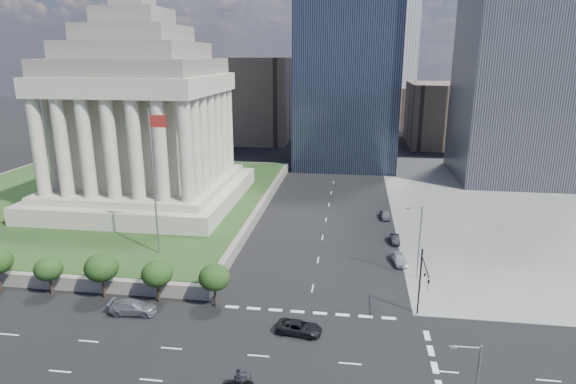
% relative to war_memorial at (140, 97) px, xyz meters
% --- Properties ---
extents(ground, '(500.00, 500.00, 0.00)m').
position_rel_war_memorial_xyz_m(ground, '(34.00, 52.00, -21.40)').
color(ground, black).
rests_on(ground, ground).
extents(sidewalk_ne, '(68.00, 90.00, 0.03)m').
position_rel_war_memorial_xyz_m(sidewalk_ne, '(80.00, 12.00, -21.38)').
color(sidewalk_ne, slate).
rests_on(sidewalk_ne, ground).
extents(plaza_terrace, '(66.00, 70.00, 1.80)m').
position_rel_war_memorial_xyz_m(plaza_terrace, '(-11.00, 2.00, -20.50)').
color(plaza_terrace, '#615D53').
rests_on(plaza_terrace, ground).
extents(plaza_lawn, '(64.00, 68.00, 0.10)m').
position_rel_war_memorial_xyz_m(plaza_lawn, '(-11.00, 2.00, -19.55)').
color(plaza_lawn, '#213D19').
rests_on(plaza_lawn, plaza_terrace).
extents(war_memorial, '(34.00, 34.00, 39.00)m').
position_rel_war_memorial_xyz_m(war_memorial, '(0.00, 0.00, 0.00)').
color(war_memorial, '#A59E8B').
rests_on(war_memorial, plaza_lawn).
extents(flagpole, '(2.52, 0.24, 20.00)m').
position_rel_war_memorial_xyz_m(flagpole, '(12.17, -24.00, -8.29)').
color(flagpole, slate).
rests_on(flagpole, plaza_lawn).
extents(tree_row, '(53.00, 4.00, 6.00)m').
position_rel_war_memorial_xyz_m(tree_row, '(-1.50, -34.00, -18.40)').
color(tree_row, black).
rests_on(tree_row, ground).
extents(midrise_glass, '(26.00, 26.00, 60.00)m').
position_rel_war_memorial_xyz_m(midrise_glass, '(36.00, 47.00, 8.60)').
color(midrise_glass, black).
rests_on(midrise_glass, ground).
extents(building_filler_ne, '(20.00, 30.00, 20.00)m').
position_rel_war_memorial_xyz_m(building_filler_ne, '(66.00, 82.00, -11.40)').
color(building_filler_ne, brown).
rests_on(building_filler_ne, ground).
extents(building_filler_nw, '(24.00, 30.00, 28.00)m').
position_rel_war_memorial_xyz_m(building_filler_nw, '(4.00, 82.00, -7.40)').
color(building_filler_nw, brown).
rests_on(building_filler_nw, ground).
extents(traffic_signal_ne, '(0.30, 5.74, 8.00)m').
position_rel_war_memorial_xyz_m(traffic_signal_ne, '(46.50, -34.30, -16.15)').
color(traffic_signal_ne, black).
rests_on(traffic_signal_ne, ground).
extents(street_lamp_north, '(2.13, 0.22, 10.00)m').
position_rel_war_memorial_xyz_m(street_lamp_north, '(47.33, -23.00, -15.74)').
color(street_lamp_north, slate).
rests_on(street_lamp_north, ground).
extents(pickup_truck, '(2.93, 5.21, 1.37)m').
position_rel_war_memorial_xyz_m(pickup_truck, '(33.51, -38.45, -20.71)').
color(pickup_truck, black).
rests_on(pickup_truck, ground).
extents(suv_grey, '(5.59, 2.59, 1.58)m').
position_rel_war_memorial_xyz_m(suv_grey, '(14.14, -37.00, -20.61)').
color(suv_grey, slate).
rests_on(suv_grey, ground).
extents(parked_sedan_near, '(4.67, 2.45, 1.52)m').
position_rel_war_memorial_xyz_m(parked_sedan_near, '(45.50, -18.69, -20.64)').
color(parked_sedan_near, '#9FA3A7').
rests_on(parked_sedan_near, ground).
extents(parked_sedan_mid, '(3.77, 1.41, 1.23)m').
position_rel_war_memorial_xyz_m(parked_sedan_mid, '(45.50, -10.67, -20.79)').
color(parked_sedan_mid, black).
rests_on(parked_sedan_mid, ground).
extents(parked_sedan_far, '(4.37, 1.88, 1.47)m').
position_rel_war_memorial_xyz_m(parked_sedan_far, '(44.63, 1.21, -20.66)').
color(parked_sedan_far, slate).
rests_on(parked_sedan_far, ground).
extents(motorcycle_trail, '(2.97, 1.43, 2.14)m').
position_rel_war_memorial_xyz_m(motorcycle_trail, '(29.17, -48.17, -20.33)').
color(motorcycle_trail, black).
rests_on(motorcycle_trail, ground).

